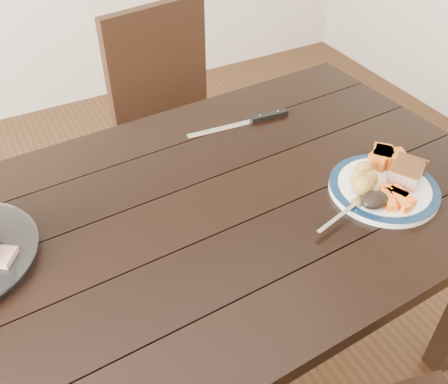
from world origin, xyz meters
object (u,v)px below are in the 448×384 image
dining_table (192,241)px  dinner_plate (383,189)px  fork (346,212)px  chair_far (177,119)px  pork_slice (406,173)px  carving_knife (257,119)px

dining_table → dinner_plate: (0.46, -0.15, 0.10)m
dining_table → fork: fork is taller
chair_far → fork: chair_far is taller
chair_far → pork_slice: size_ratio=10.50×
dining_table → dinner_plate: size_ratio=6.14×
pork_slice → carving_knife: (-0.17, 0.43, -0.03)m
chair_far → fork: size_ratio=5.28×
dining_table → dinner_plate: 0.49m
dining_table → fork: bearing=-30.3°
dining_table → chair_far: chair_far is taller
chair_far → carving_knife: 0.52m
carving_knife → pork_slice: bearing=-64.4°
dining_table → pork_slice: pork_slice is taller
chair_far → carving_knife: (0.07, -0.46, 0.23)m
dinner_plate → pork_slice: size_ratio=3.03×
carving_knife → dinner_plate: bearing=-71.4°
pork_slice → carving_knife: bearing=111.0°
dinner_plate → fork: bearing=-167.7°
chair_far → dinner_plate: 0.94m
chair_far → pork_slice: chair_far is taller
dining_table → carving_knife: size_ratio=5.14×
dining_table → fork: size_ratio=9.36×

